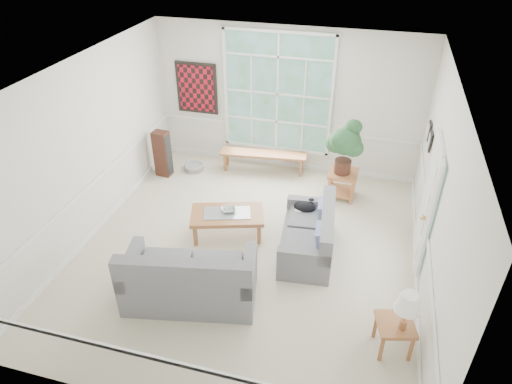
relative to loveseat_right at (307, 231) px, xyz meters
The scene contains 24 objects.
floor 1.08m from the loveseat_right, 167.15° to the right, with size 5.50×6.00×0.01m, color beige.
ceiling 2.76m from the loveseat_right, 167.15° to the right, with size 5.50×6.00×0.02m, color white.
wall_back 3.13m from the loveseat_right, 109.10° to the left, with size 5.50×0.02×3.00m, color silver.
wall_front 3.53m from the loveseat_right, 106.65° to the right, with size 5.50×0.02×3.00m, color silver.
wall_left 3.87m from the loveseat_right, behind, with size 0.02×6.00×3.00m, color silver.
wall_right 2.10m from the loveseat_right, ahead, with size 0.02×6.00×3.00m, color silver.
window_back 3.22m from the loveseat_right, 112.99° to the left, with size 2.30×0.08×2.40m, color white.
entry_door 1.89m from the loveseat_right, 12.28° to the left, with size 0.08×0.90×2.10m, color white.
door_sidelight 1.91m from the loveseat_right, ahead, with size 0.08×0.26×1.90m, color white.
wall_art 4.16m from the loveseat_right, 136.85° to the left, with size 0.90×0.06×1.10m, color #5D0C16.
wall_frame_near 2.58m from the loveseat_right, 41.21° to the left, with size 0.04×0.26×0.32m, color black.
wall_frame_far 2.84m from the loveseat_right, 47.85° to the left, with size 0.04×0.26×0.32m, color black.
loveseat_right is the anchor object (origin of this frame).
loveseat_front 2.07m from the loveseat_right, 134.85° to the right, with size 1.87×0.97×1.01m, color slate.
coffee_table 1.42m from the loveseat_right, behind, with size 1.24×0.67×0.46m, color #995C33.
pewter_bowl 1.41m from the loveseat_right, behind, with size 0.29×0.29×0.07m, color #9C9CA1.
window_bench 2.78m from the loveseat_right, 119.44° to the left, with size 1.83×0.36×0.43m, color #995C33.
end_table 1.89m from the loveseat_right, 78.42° to the left, with size 0.55×0.55×0.55m, color #995C33.
houseplant 1.97m from the loveseat_right, 79.26° to the left, with size 0.63×0.63×1.08m, color #26502C, non-canonical shape.
side_table 2.17m from the loveseat_right, 49.19° to the right, with size 0.46×0.46×0.47m, color #995C33.
table_lamp 2.28m from the loveseat_right, 48.72° to the right, with size 0.34×0.34×0.58m, color silver, non-canonical shape.
pet_bed 3.52m from the loveseat_right, 143.85° to the left, with size 0.44×0.44×0.13m, color gray.
floor_speaker 3.78m from the loveseat_right, 152.96° to the left, with size 0.31×0.24×0.99m, color #3A1C13.
cat 0.57m from the loveseat_right, 105.06° to the left, with size 0.38×0.27×0.18m, color black.
Camera 1 is at (1.70, -5.68, 5.00)m, focal length 32.00 mm.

